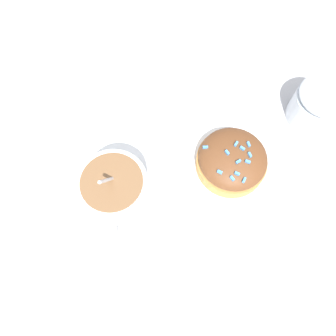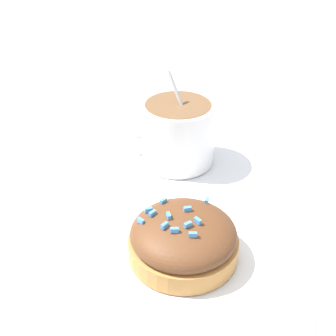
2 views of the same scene
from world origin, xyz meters
The scene contains 4 objects.
ground_plane centered at (0.00, 0.00, 0.00)m, with size 3.00×3.00×0.00m, color #B2B2B7.
paper_napkin centered at (0.00, 0.00, 0.00)m, with size 0.31×0.29×0.00m.
coffee_cup centered at (0.09, 0.01, 0.04)m, with size 0.09×0.12×0.11m.
frosted_pastry centered at (-0.08, -0.01, 0.02)m, with size 0.10×0.10×0.05m.
Camera 2 is at (-0.41, -0.02, 0.31)m, focal length 50.00 mm.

